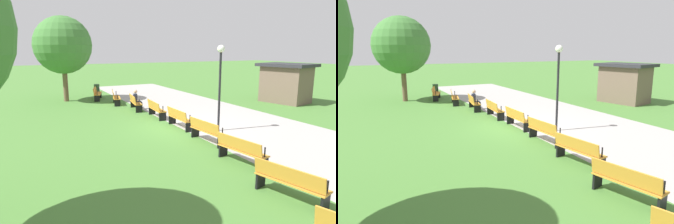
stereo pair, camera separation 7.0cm
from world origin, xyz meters
TOP-DOWN VIEW (x-y plane):
  - ground_plane at (0.00, 0.00)m, footprint 120.00×120.00m
  - path_paving at (0.00, 2.93)m, footprint 33.60×5.95m
  - bench_0 at (-9.46, -1.60)m, footprint 1.82×1.01m
  - bench_1 at (-7.15, -0.93)m, footprint 1.83×0.88m
  - bench_2 at (-4.79, -0.45)m, footprint 1.82×0.75m
  - bench_3 at (-2.40, -0.17)m, footprint 1.80×0.61m
  - bench_4 at (-0.00, -0.07)m, footprint 1.77×0.47m
  - bench_5 at (2.40, -0.17)m, footprint 1.80×0.61m
  - bench_6 at (4.79, -0.45)m, footprint 1.82×0.75m
  - bench_7 at (7.15, -0.93)m, footprint 1.83×0.88m
  - person_seated at (-4.89, -0.29)m, footprint 0.38×0.56m
  - tree_1 at (-9.81, -3.65)m, footprint 3.84×3.84m
  - lamp_post at (1.20, 1.27)m, footprint 0.32×0.32m
  - trash_bin at (-10.99, -1.24)m, footprint 0.42×0.42m
  - kiosk at (-2.77, 9.61)m, footprint 3.79×3.19m

SIDE VIEW (x-z plane):
  - ground_plane at x=0.00m, z-range 0.00..0.00m
  - path_paving at x=0.00m, z-range 0.00..0.01m
  - trash_bin at x=-10.99m, z-range 0.00..0.93m
  - bench_0 at x=-9.46m, z-range 0.03..0.92m
  - bench_1 at x=-7.15m, z-range 0.03..0.92m
  - bench_2 at x=-4.79m, z-range 0.03..0.92m
  - bench_3 at x=-2.40m, z-range 0.03..0.92m
  - bench_4 at x=0.00m, z-range 0.03..0.92m
  - bench_5 at x=2.40m, z-range 0.03..0.92m
  - bench_6 at x=4.79m, z-range 0.03..0.92m
  - bench_7 at x=7.15m, z-range 0.03..0.92m
  - person_seated at x=-4.89m, z-range 0.04..1.24m
  - kiosk at x=-2.77m, z-range 0.04..2.66m
  - lamp_post at x=1.20m, z-range 0.76..4.50m
  - tree_1 at x=-9.81m, z-range 0.93..6.66m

